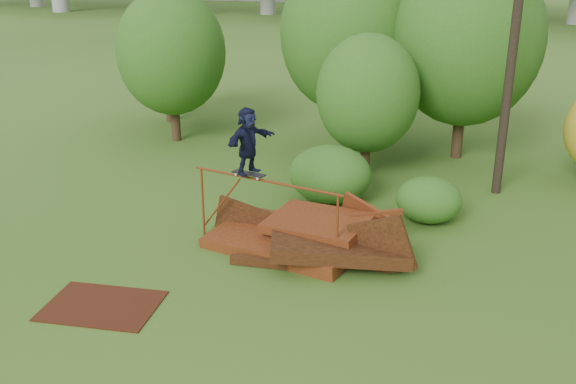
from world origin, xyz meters
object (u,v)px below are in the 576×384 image
(skater, at_px, (248,141))
(utility_pole, at_px, (517,13))
(scrap_pile, at_px, (310,239))
(flat_plate, at_px, (102,306))

(skater, relative_size, utility_pole, 0.15)
(scrap_pile, distance_m, skater, 2.93)
(flat_plate, distance_m, utility_pole, 13.88)
(scrap_pile, height_order, utility_pole, utility_pole)
(scrap_pile, relative_size, skater, 3.45)
(flat_plate, bearing_deg, skater, 65.21)
(skater, bearing_deg, scrap_pile, -60.46)
(flat_plate, bearing_deg, utility_pole, 53.73)
(utility_pole, bearing_deg, scrap_pile, -124.35)
(scrap_pile, relative_size, utility_pole, 0.53)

